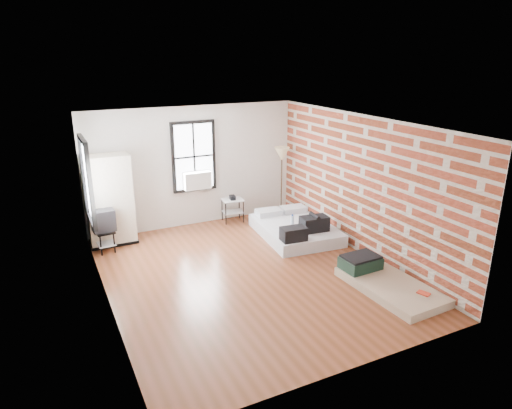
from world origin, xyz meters
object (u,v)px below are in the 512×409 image
floor_lamp (282,157)px  wardrobe (109,200)px  side_table (233,204)px  mattress_main (296,228)px  mattress_bare (383,281)px  tv_stand (103,221)px

floor_lamp → wardrobe: bearing=180.0°
wardrobe → floor_lamp: wardrobe is taller
side_table → floor_lamp: (1.30, -0.07, 1.04)m
mattress_main → wardrobe: bearing=164.8°
side_table → floor_lamp: size_ratio=0.38×
mattress_main → mattress_bare: bearing=-80.8°
mattress_main → side_table: (-0.90, 1.48, 0.27)m
mattress_bare → floor_lamp: floor_lamp is taller
wardrobe → tv_stand: bearing=-124.7°
mattress_main → tv_stand: 4.13m
mattress_bare → floor_lamp: bearing=84.5°
mattress_main → wardrobe: 4.07m
mattress_main → side_table: bearing=126.7°
mattress_main → mattress_bare: (0.18, -2.70, -0.06)m
mattress_bare → floor_lamp: (0.23, 4.11, 1.36)m
mattress_bare → tv_stand: size_ratio=2.11×
mattress_bare → tv_stand: 5.64m
tv_stand → floor_lamp: bearing=-0.1°
wardrobe → floor_lamp: 4.18m
mattress_main → tv_stand: (-3.96, 1.11, 0.47)m
mattress_main → mattress_bare: mattress_main is taller
mattress_main → floor_lamp: floor_lamp is taller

